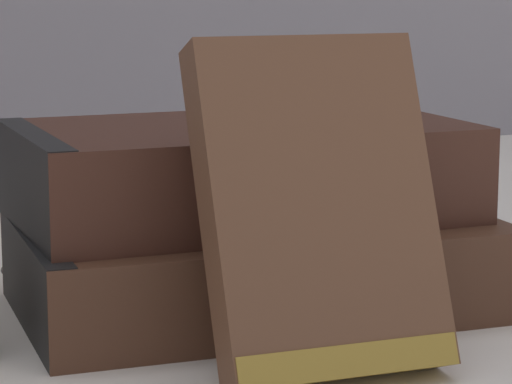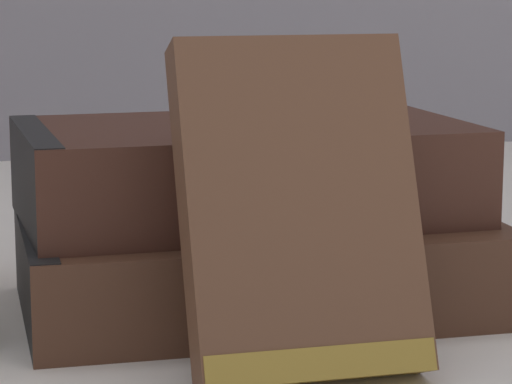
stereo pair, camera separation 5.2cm
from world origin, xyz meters
name	(u,v)px [view 1 (the left image)]	position (x,y,z in m)	size (l,w,h in m)	color
ground_plane	(241,328)	(0.00, 0.00, 0.00)	(3.00, 3.00, 0.00)	silver
book_flat_bottom	(245,266)	(0.01, 0.03, 0.02)	(0.21, 0.13, 0.04)	#4C2D1E
book_flat_top	(229,172)	(0.01, 0.04, 0.06)	(0.20, 0.12, 0.04)	#422319
book_leaning_front	(320,220)	(0.01, -0.06, 0.06)	(0.09, 0.07, 0.13)	brown
pocket_watch	(282,117)	(0.03, 0.03, 0.09)	(0.05, 0.06, 0.01)	white
reading_glasses	(93,258)	(-0.03, 0.14, 0.00)	(0.11, 0.07, 0.00)	black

